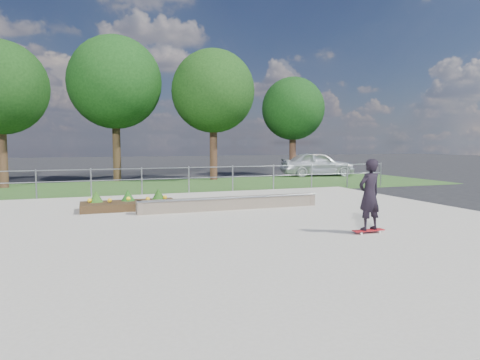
{
  "coord_description": "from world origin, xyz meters",
  "views": [
    {
      "loc": [
        -4.12,
        -10.56,
        2.22
      ],
      "look_at": [
        0.2,
        1.5,
        1.1
      ],
      "focal_mm": 32.0,
      "sensor_mm": 36.0,
      "label": 1
    }
  ],
  "objects_px": {
    "grind_ledge": "(231,203)",
    "skateboarder": "(369,195)",
    "parked_car": "(317,164)",
    "planter_bed": "(129,203)"
  },
  "relations": [
    {
      "from": "grind_ledge",
      "to": "skateboarder",
      "type": "xyz_separation_m",
      "value": [
        1.94,
        -4.61,
        0.72
      ]
    },
    {
      "from": "skateboarder",
      "to": "parked_car",
      "type": "xyz_separation_m",
      "value": [
        8.12,
        16.51,
        -0.17
      ]
    },
    {
      "from": "grind_ledge",
      "to": "skateboarder",
      "type": "relative_size",
      "value": 3.37
    },
    {
      "from": "planter_bed",
      "to": "parked_car",
      "type": "xyz_separation_m",
      "value": [
        13.17,
        10.72,
        0.57
      ]
    },
    {
      "from": "skateboarder",
      "to": "parked_car",
      "type": "bearing_deg",
      "value": 63.82
    },
    {
      "from": "skateboarder",
      "to": "planter_bed",
      "type": "bearing_deg",
      "value": 131.11
    },
    {
      "from": "planter_bed",
      "to": "skateboarder",
      "type": "bearing_deg",
      "value": -48.89
    },
    {
      "from": "grind_ledge",
      "to": "parked_car",
      "type": "relative_size",
      "value": 1.25
    },
    {
      "from": "skateboarder",
      "to": "parked_car",
      "type": "height_order",
      "value": "skateboarder"
    },
    {
      "from": "grind_ledge",
      "to": "parked_car",
      "type": "distance_m",
      "value": 15.59
    }
  ]
}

